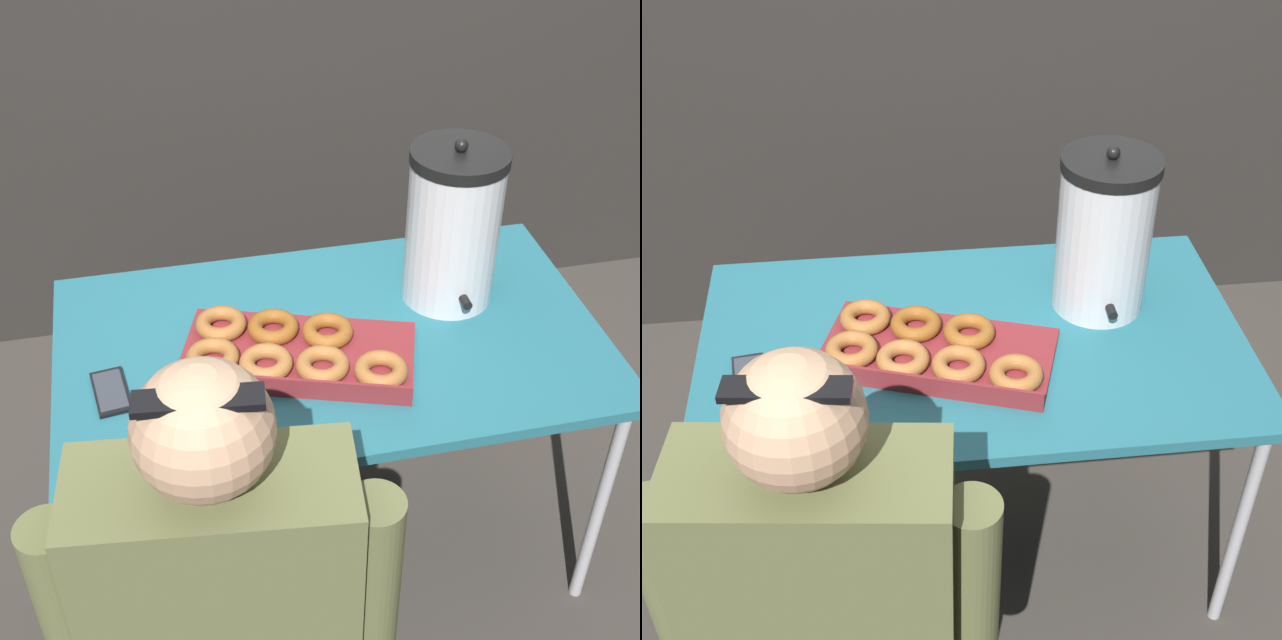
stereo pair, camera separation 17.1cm
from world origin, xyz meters
TOP-DOWN VIEW (x-y plane):
  - ground_plane at (0.00, 0.00)m, footprint 12.00×12.00m
  - folding_table at (0.00, 0.00)m, footprint 1.28×0.77m
  - donut_box at (-0.11, -0.05)m, footprint 0.59×0.43m
  - coffee_urn at (0.32, 0.11)m, footprint 0.23×0.26m
  - cell_phone at (-0.51, -0.08)m, footprint 0.09×0.15m
  - person_seated at (-0.35, -0.66)m, footprint 0.61×0.29m

SIDE VIEW (x-z plane):
  - ground_plane at x=0.00m, z-range 0.00..0.00m
  - person_seated at x=-0.35m, z-range -0.03..1.20m
  - folding_table at x=0.00m, z-range 0.31..1.02m
  - cell_phone at x=-0.51m, z-range 0.71..0.72m
  - donut_box at x=-0.11m, z-range 0.71..0.76m
  - coffee_urn at x=0.32m, z-range 0.70..1.12m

